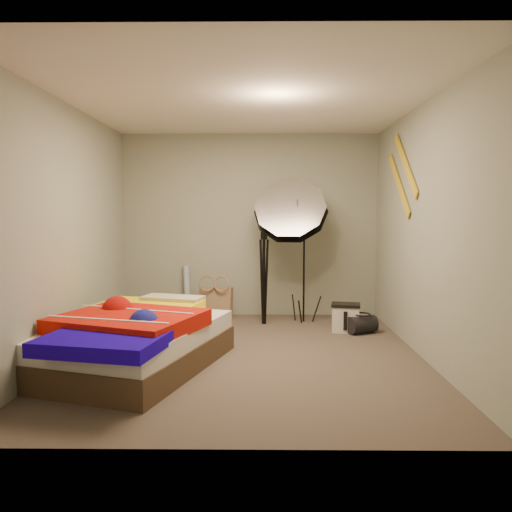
{
  "coord_description": "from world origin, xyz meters",
  "views": [
    {
      "loc": [
        0.16,
        -4.9,
        1.43
      ],
      "look_at": [
        0.1,
        0.6,
        0.95
      ],
      "focal_mm": 35.0,
      "sensor_mm": 36.0,
      "label": 1
    }
  ],
  "objects_px": {
    "duffel_bag": "(362,325)",
    "photo_umbrella": "(291,213)",
    "camera_tripod": "(264,271)",
    "tote_bag": "(216,303)",
    "wrapping_roll": "(187,291)",
    "camera_case": "(346,319)",
    "bed": "(134,339)"
  },
  "relations": [
    {
      "from": "bed",
      "to": "camera_case",
      "type": "bearing_deg",
      "value": 32.95
    },
    {
      "from": "tote_bag",
      "to": "wrapping_roll",
      "type": "bearing_deg",
      "value": 165.11
    },
    {
      "from": "tote_bag",
      "to": "duffel_bag",
      "type": "bearing_deg",
      "value": -9.96
    },
    {
      "from": "wrapping_roll",
      "to": "camera_tripod",
      "type": "bearing_deg",
      "value": -24.05
    },
    {
      "from": "bed",
      "to": "photo_umbrella",
      "type": "relative_size",
      "value": 1.12
    },
    {
      "from": "photo_umbrella",
      "to": "camera_tripod",
      "type": "xyz_separation_m",
      "value": [
        -0.34,
        -0.06,
        -0.73
      ]
    },
    {
      "from": "wrapping_roll",
      "to": "camera_tripod",
      "type": "xyz_separation_m",
      "value": [
        1.06,
        -0.47,
        0.34
      ]
    },
    {
      "from": "duffel_bag",
      "to": "camera_tripod",
      "type": "relative_size",
      "value": 0.29
    },
    {
      "from": "camera_case",
      "to": "duffel_bag",
      "type": "height_order",
      "value": "camera_case"
    },
    {
      "from": "duffel_bag",
      "to": "photo_umbrella",
      "type": "bearing_deg",
      "value": 118.87
    },
    {
      "from": "camera_case",
      "to": "camera_tripod",
      "type": "xyz_separation_m",
      "value": [
        -0.98,
        0.42,
        0.53
      ]
    },
    {
      "from": "tote_bag",
      "to": "photo_umbrella",
      "type": "distance_m",
      "value": 1.57
    },
    {
      "from": "tote_bag",
      "to": "wrapping_roll",
      "type": "distance_m",
      "value": 0.49
    },
    {
      "from": "duffel_bag",
      "to": "bed",
      "type": "distance_m",
      "value": 2.73
    },
    {
      "from": "tote_bag",
      "to": "wrapping_roll",
      "type": "relative_size",
      "value": 0.63
    },
    {
      "from": "wrapping_roll",
      "to": "duffel_bag",
      "type": "relative_size",
      "value": 2.02
    },
    {
      "from": "tote_bag",
      "to": "duffel_bag",
      "type": "xyz_separation_m",
      "value": [
        1.8,
        -0.75,
        -0.11
      ]
    },
    {
      "from": "duffel_bag",
      "to": "bed",
      "type": "height_order",
      "value": "bed"
    },
    {
      "from": "duffel_bag",
      "to": "photo_umbrella",
      "type": "relative_size",
      "value": 0.17
    },
    {
      "from": "bed",
      "to": "camera_tripod",
      "type": "bearing_deg",
      "value": 56.7
    },
    {
      "from": "photo_umbrella",
      "to": "tote_bag",
      "type": "bearing_deg",
      "value": 168.84
    },
    {
      "from": "camera_case",
      "to": "photo_umbrella",
      "type": "bearing_deg",
      "value": 153.93
    },
    {
      "from": "duffel_bag",
      "to": "camera_tripod",
      "type": "distance_m",
      "value": 1.39
    },
    {
      "from": "bed",
      "to": "tote_bag",
      "type": "bearing_deg",
      "value": 74.88
    },
    {
      "from": "wrapping_roll",
      "to": "duffel_bag",
      "type": "bearing_deg",
      "value": -23.6
    },
    {
      "from": "tote_bag",
      "to": "camera_case",
      "type": "height_order",
      "value": "tote_bag"
    },
    {
      "from": "wrapping_roll",
      "to": "camera_case",
      "type": "xyz_separation_m",
      "value": [
        2.04,
        -0.89,
        -0.19
      ]
    },
    {
      "from": "bed",
      "to": "photo_umbrella",
      "type": "distance_m",
      "value": 2.71
    },
    {
      "from": "wrapping_roll",
      "to": "camera_case",
      "type": "height_order",
      "value": "wrapping_roll"
    },
    {
      "from": "tote_bag",
      "to": "photo_umbrella",
      "type": "height_order",
      "value": "photo_umbrella"
    },
    {
      "from": "tote_bag",
      "to": "camera_tripod",
      "type": "xyz_separation_m",
      "value": [
        0.64,
        -0.26,
        0.47
      ]
    },
    {
      "from": "wrapping_roll",
      "to": "photo_umbrella",
      "type": "xyz_separation_m",
      "value": [
        1.4,
        -0.41,
        1.08
      ]
    }
  ]
}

